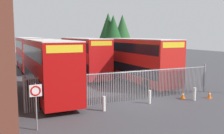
# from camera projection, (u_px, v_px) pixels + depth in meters

# --- Properties ---
(ground_plane) EXTENTS (100.00, 100.00, 0.00)m
(ground_plane) POSITION_uv_depth(u_px,v_px,m) (96.00, 82.00, 26.02)
(ground_plane) COLOR #3D3D42
(palisade_fence) EXTENTS (14.63, 0.14, 2.35)m
(palisade_fence) POSITION_uv_depth(u_px,v_px,m) (129.00, 85.00, 18.46)
(palisade_fence) COLOR gray
(palisade_fence) RESTS_ON ground
(double_decker_bus_near_gate) EXTENTS (2.54, 10.81, 4.42)m
(double_decker_bus_near_gate) POSITION_uv_depth(u_px,v_px,m) (48.00, 66.00, 19.47)
(double_decker_bus_near_gate) COLOR #B70C0C
(double_decker_bus_near_gate) RESTS_ON ground
(double_decker_bus_behind_fence_left) EXTENTS (2.54, 10.81, 4.42)m
(double_decker_bus_behind_fence_left) POSITION_uv_depth(u_px,v_px,m) (139.00, 59.00, 25.10)
(double_decker_bus_behind_fence_left) COLOR red
(double_decker_bus_behind_fence_left) RESTS_ON ground
(double_decker_bus_behind_fence_right) EXTENTS (2.54, 10.81, 4.42)m
(double_decker_bus_behind_fence_right) POSITION_uv_depth(u_px,v_px,m) (84.00, 56.00, 28.89)
(double_decker_bus_behind_fence_right) COLOR red
(double_decker_bus_behind_fence_right) RESTS_ON ground
(double_decker_bus_far_back) EXTENTS (2.54, 10.81, 4.42)m
(double_decker_bus_far_back) POSITION_uv_depth(u_px,v_px,m) (29.00, 52.00, 34.35)
(double_decker_bus_far_back) COLOR red
(double_decker_bus_far_back) RESTS_ON ground
(bollard_near_left) EXTENTS (0.20, 0.20, 0.95)m
(bollard_near_left) POSITION_uv_depth(u_px,v_px,m) (104.00, 104.00, 16.03)
(bollard_near_left) COLOR silver
(bollard_near_left) RESTS_ON ground
(bollard_center_front) EXTENTS (0.20, 0.20, 0.95)m
(bollard_center_front) POSITION_uv_depth(u_px,v_px,m) (149.00, 97.00, 17.79)
(bollard_center_front) COLOR silver
(bollard_center_front) RESTS_ON ground
(bollard_near_right) EXTENTS (0.20, 0.20, 0.95)m
(bollard_near_right) POSITION_uv_depth(u_px,v_px,m) (194.00, 94.00, 18.63)
(bollard_near_right) COLOR silver
(bollard_near_right) RESTS_ON ground
(traffic_cone_by_gate) EXTENTS (0.34, 0.34, 0.59)m
(traffic_cone_by_gate) POSITION_uv_depth(u_px,v_px,m) (183.00, 95.00, 19.15)
(traffic_cone_by_gate) COLOR orange
(traffic_cone_by_gate) RESTS_ON ground
(traffic_cone_mid_forecourt) EXTENTS (0.34, 0.34, 0.59)m
(traffic_cone_mid_forecourt) POSITION_uv_depth(u_px,v_px,m) (209.00, 94.00, 19.29)
(traffic_cone_mid_forecourt) COLOR orange
(traffic_cone_mid_forecourt) RESTS_ON ground
(speed_limit_sign_post) EXTENTS (0.60, 0.14, 2.40)m
(speed_limit_sign_post) POSITION_uv_depth(u_px,v_px,m) (36.00, 96.00, 12.60)
(speed_limit_sign_post) COLOR slate
(speed_limit_sign_post) RESTS_ON ground
(tree_tall_back) EXTENTS (3.74, 3.74, 8.11)m
(tree_tall_back) POSITION_uv_depth(u_px,v_px,m) (113.00, 31.00, 42.72)
(tree_tall_back) COLOR #4C3823
(tree_tall_back) RESTS_ON ground
(tree_short_side) EXTENTS (4.56, 4.56, 8.52)m
(tree_short_side) POSITION_uv_depth(u_px,v_px,m) (108.00, 32.00, 43.48)
(tree_short_side) COLOR #4C3823
(tree_short_side) RESTS_ON ground
(tree_mid_row) EXTENTS (4.45, 4.45, 8.55)m
(tree_mid_row) POSITION_uv_depth(u_px,v_px,m) (122.00, 32.00, 47.35)
(tree_mid_row) COLOR #4C3823
(tree_mid_row) RESTS_ON ground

